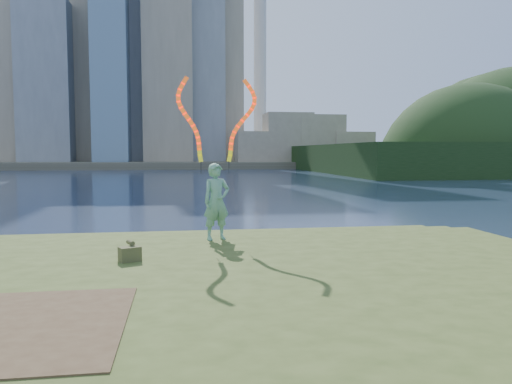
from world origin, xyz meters
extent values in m
plane|color=#18253D|center=(0.00, 0.00, 0.00)|extent=(320.00, 320.00, 0.00)
cube|color=#394819|center=(0.00, -2.50, 0.15)|extent=(20.00, 18.00, 0.30)
cube|color=#394819|center=(0.00, -2.20, 0.40)|extent=(17.00, 15.00, 0.30)
cube|color=#394819|center=(0.00, -2.00, 0.65)|extent=(14.00, 12.00, 0.30)
cube|color=#4D4838|center=(0.00, 95.00, 0.60)|extent=(320.00, 40.00, 1.20)
cylinder|color=silver|center=(18.00, 102.00, 30.20)|extent=(2.80, 2.80, 58.00)
imported|color=#12693B|center=(0.94, 2.50, 1.72)|extent=(0.78, 0.64, 1.84)
cylinder|color=black|center=(0.58, 2.49, 2.54)|extent=(0.02, 0.02, 0.30)
cylinder|color=black|center=(1.27, 2.74, 2.54)|extent=(0.02, 0.02, 0.30)
cube|color=#414622|center=(-0.90, 0.34, 0.94)|extent=(0.47, 0.40, 0.28)
cylinder|color=#414622|center=(-0.90, 0.52, 1.13)|extent=(0.19, 0.28, 0.09)
camera|label=1|loc=(0.08, -9.45, 2.91)|focal=35.00mm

